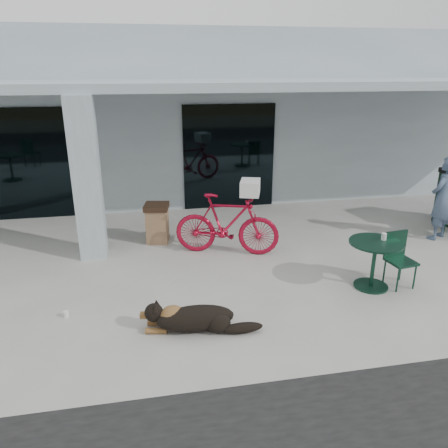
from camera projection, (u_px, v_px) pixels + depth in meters
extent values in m
plane|color=#B9B7AF|center=(180.00, 306.00, 6.95)|extent=(80.00, 80.00, 0.00)
cube|color=#B3C0CB|center=(153.00, 110.00, 14.03)|extent=(22.00, 7.00, 4.50)
cube|color=black|center=(26.00, 165.00, 10.52)|extent=(2.80, 0.06, 2.70)
cube|color=black|center=(229.00, 157.00, 11.40)|extent=(2.40, 0.06, 2.70)
cube|color=#B3C0CB|center=(87.00, 180.00, 8.28)|extent=(0.50, 0.50, 3.12)
cube|color=#B3C0CB|center=(159.00, 85.00, 9.18)|extent=(22.00, 2.80, 0.18)
imported|color=#A50D28|center=(227.00, 224.00, 8.69)|extent=(2.16, 1.21, 1.25)
cube|color=white|center=(250.00, 188.00, 8.37)|extent=(0.50, 0.58, 0.29)
cylinder|color=white|center=(66.00, 314.00, 6.62)|extent=(0.10, 0.10, 0.10)
imported|color=#435671|center=(442.00, 199.00, 9.38)|extent=(0.79, 0.71, 1.82)
cylinder|color=white|center=(384.00, 237.00, 7.33)|extent=(0.10, 0.10, 0.12)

